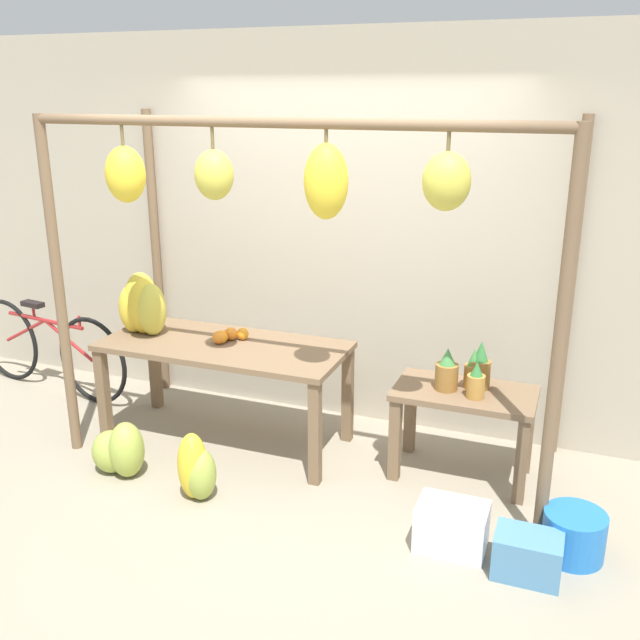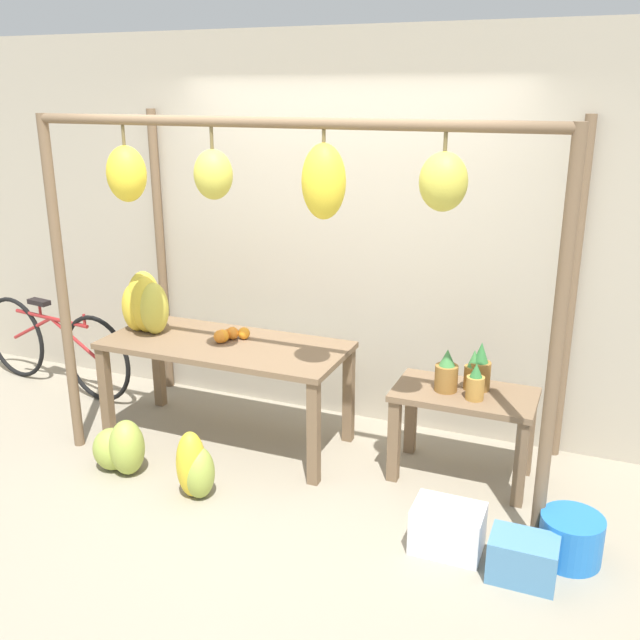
{
  "view_description": "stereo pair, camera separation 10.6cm",
  "coord_description": "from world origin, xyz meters",
  "px_view_note": "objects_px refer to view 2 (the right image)",
  "views": [
    {
      "loc": [
        1.63,
        -3.45,
        2.4
      ],
      "look_at": [
        0.09,
        0.6,
        0.99
      ],
      "focal_mm": 40.0,
      "sensor_mm": 36.0,
      "label": 1
    },
    {
      "loc": [
        1.73,
        -3.41,
        2.4
      ],
      "look_at": [
        0.09,
        0.6,
        0.99
      ],
      "focal_mm": 40.0,
      "sensor_mm": 36.0,
      "label": 2
    }
  ],
  "objects_px": {
    "pineapple_cluster": "(467,374)",
    "parked_bicycle": "(54,346)",
    "fruit_crate_white": "(448,528)",
    "orange_pile": "(228,335)",
    "blue_bucket": "(571,538)",
    "fruit_crate_purple": "(523,558)",
    "banana_pile_ground_left": "(120,448)",
    "banana_pile_on_table": "(146,305)",
    "banana_pile_ground_right": "(195,468)"
  },
  "relations": [
    {
      "from": "orange_pile",
      "to": "pineapple_cluster",
      "type": "height_order",
      "value": "pineapple_cluster"
    },
    {
      "from": "parked_bicycle",
      "to": "banana_pile_ground_left",
      "type": "bearing_deg",
      "value": -34.69
    },
    {
      "from": "banana_pile_ground_right",
      "to": "parked_bicycle",
      "type": "bearing_deg",
      "value": 152.72
    },
    {
      "from": "banana_pile_ground_right",
      "to": "parked_bicycle",
      "type": "distance_m",
      "value": 2.22
    },
    {
      "from": "blue_bucket",
      "to": "fruit_crate_purple",
      "type": "distance_m",
      "value": 0.33
    },
    {
      "from": "banana_pile_on_table",
      "to": "fruit_crate_purple",
      "type": "bearing_deg",
      "value": -15.65
    },
    {
      "from": "fruit_crate_white",
      "to": "parked_bicycle",
      "type": "relative_size",
      "value": 0.22
    },
    {
      "from": "blue_bucket",
      "to": "fruit_crate_purple",
      "type": "relative_size",
      "value": 0.97
    },
    {
      "from": "banana_pile_on_table",
      "to": "pineapple_cluster",
      "type": "bearing_deg",
      "value": 3.08
    },
    {
      "from": "blue_bucket",
      "to": "banana_pile_ground_right",
      "type": "bearing_deg",
      "value": -174.31
    },
    {
      "from": "pineapple_cluster",
      "to": "parked_bicycle",
      "type": "distance_m",
      "value": 3.45
    },
    {
      "from": "banana_pile_ground_left",
      "to": "banana_pile_ground_right",
      "type": "relative_size",
      "value": 0.99
    },
    {
      "from": "banana_pile_ground_left",
      "to": "blue_bucket",
      "type": "distance_m",
      "value": 2.79
    },
    {
      "from": "fruit_crate_white",
      "to": "banana_pile_on_table",
      "type": "bearing_deg",
      "value": 163.86
    },
    {
      "from": "pineapple_cluster",
      "to": "parked_bicycle",
      "type": "relative_size",
      "value": 0.19
    },
    {
      "from": "parked_bicycle",
      "to": "fruit_crate_purple",
      "type": "height_order",
      "value": "parked_bicycle"
    },
    {
      "from": "pineapple_cluster",
      "to": "blue_bucket",
      "type": "height_order",
      "value": "pineapple_cluster"
    },
    {
      "from": "orange_pile",
      "to": "banana_pile_ground_right",
      "type": "relative_size",
      "value": 0.51
    },
    {
      "from": "pineapple_cluster",
      "to": "blue_bucket",
      "type": "xyz_separation_m",
      "value": [
        0.71,
        -0.65,
        -0.58
      ]
    },
    {
      "from": "parked_bicycle",
      "to": "pineapple_cluster",
      "type": "bearing_deg",
      "value": -2.51
    },
    {
      "from": "fruit_crate_white",
      "to": "fruit_crate_purple",
      "type": "xyz_separation_m",
      "value": [
        0.41,
        -0.09,
        -0.01
      ]
    },
    {
      "from": "banana_pile_on_table",
      "to": "orange_pile",
      "type": "height_order",
      "value": "banana_pile_on_table"
    },
    {
      "from": "pineapple_cluster",
      "to": "banana_pile_ground_right",
      "type": "relative_size",
      "value": 0.76
    },
    {
      "from": "orange_pile",
      "to": "pineapple_cluster",
      "type": "distance_m",
      "value": 1.64
    },
    {
      "from": "pineapple_cluster",
      "to": "fruit_crate_purple",
      "type": "bearing_deg",
      "value": -60.93
    },
    {
      "from": "banana_pile_ground_right",
      "to": "fruit_crate_white",
      "type": "xyz_separation_m",
      "value": [
        1.55,
        0.06,
        -0.06
      ]
    },
    {
      "from": "fruit_crate_white",
      "to": "parked_bicycle",
      "type": "xyz_separation_m",
      "value": [
        -3.52,
        0.96,
        0.24
      ]
    },
    {
      "from": "banana_pile_on_table",
      "to": "pineapple_cluster",
      "type": "height_order",
      "value": "banana_pile_on_table"
    },
    {
      "from": "banana_pile_on_table",
      "to": "orange_pile",
      "type": "xyz_separation_m",
      "value": [
        0.64,
        0.04,
        -0.15
      ]
    },
    {
      "from": "orange_pile",
      "to": "pineapple_cluster",
      "type": "bearing_deg",
      "value": 3.05
    },
    {
      "from": "banana_pile_ground_right",
      "to": "blue_bucket",
      "type": "height_order",
      "value": "banana_pile_ground_right"
    },
    {
      "from": "banana_pile_on_table",
      "to": "fruit_crate_white",
      "type": "bearing_deg",
      "value": -16.14
    },
    {
      "from": "banana_pile_ground_left",
      "to": "fruit_crate_white",
      "type": "bearing_deg",
      "value": -0.49
    },
    {
      "from": "pineapple_cluster",
      "to": "fruit_crate_white",
      "type": "xyz_separation_m",
      "value": [
        0.09,
        -0.81,
        -0.58
      ]
    },
    {
      "from": "blue_bucket",
      "to": "fruit_crate_purple",
      "type": "height_order",
      "value": "blue_bucket"
    },
    {
      "from": "fruit_crate_purple",
      "to": "banana_pile_on_table",
      "type": "bearing_deg",
      "value": 164.35
    },
    {
      "from": "orange_pile",
      "to": "blue_bucket",
      "type": "distance_m",
      "value": 2.5
    },
    {
      "from": "pineapple_cluster",
      "to": "banana_pile_ground_right",
      "type": "xyz_separation_m",
      "value": [
        -1.46,
        -0.86,
        -0.52
      ]
    },
    {
      "from": "parked_bicycle",
      "to": "fruit_crate_purple",
      "type": "bearing_deg",
      "value": -14.96
    },
    {
      "from": "pineapple_cluster",
      "to": "parked_bicycle",
      "type": "xyz_separation_m",
      "value": [
        -3.43,
        0.15,
        -0.34
      ]
    },
    {
      "from": "fruit_crate_purple",
      "to": "parked_bicycle",
      "type": "bearing_deg",
      "value": 165.04
    },
    {
      "from": "banana_pile_ground_left",
      "to": "banana_pile_ground_right",
      "type": "distance_m",
      "value": 0.62
    },
    {
      "from": "banana_pile_ground_left",
      "to": "fruit_crate_purple",
      "type": "height_order",
      "value": "banana_pile_ground_left"
    },
    {
      "from": "banana_pile_ground_left",
      "to": "banana_pile_on_table",
      "type": "bearing_deg",
      "value": 106.97
    },
    {
      "from": "banana_pile_on_table",
      "to": "fruit_crate_white",
      "type": "xyz_separation_m",
      "value": [
        2.37,
        -0.68,
        -0.8
      ]
    },
    {
      "from": "blue_bucket",
      "to": "orange_pile",
      "type": "bearing_deg",
      "value": 166.57
    },
    {
      "from": "banana_pile_ground_left",
      "to": "parked_bicycle",
      "type": "xyz_separation_m",
      "value": [
        -1.36,
        0.94,
        0.21
      ]
    },
    {
      "from": "banana_pile_on_table",
      "to": "fruit_crate_white",
      "type": "height_order",
      "value": "banana_pile_on_table"
    },
    {
      "from": "pineapple_cluster",
      "to": "banana_pile_ground_left",
      "type": "height_order",
      "value": "pineapple_cluster"
    },
    {
      "from": "banana_pile_on_table",
      "to": "parked_bicycle",
      "type": "distance_m",
      "value": 1.31
    }
  ]
}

